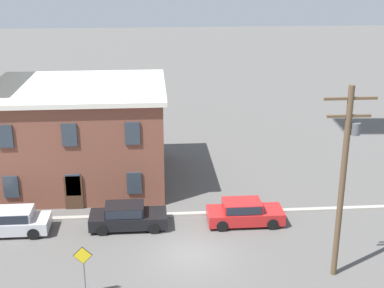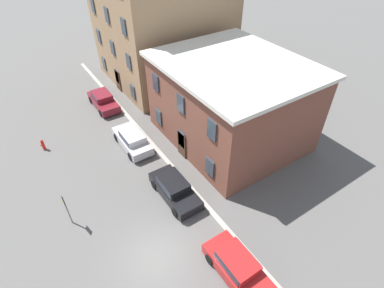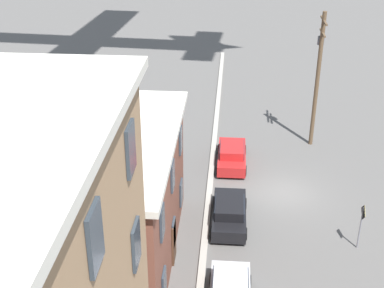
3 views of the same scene
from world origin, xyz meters
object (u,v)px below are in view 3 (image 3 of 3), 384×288
Objects in this scene: car_black at (229,212)px; utility_pole at (318,73)px; caution_sign at (362,220)px; car_red at (232,154)px.

utility_pole reaches higher than car_black.
car_black is at bearing 151.33° from utility_pole.
caution_sign is (-1.66, -6.65, 0.98)m from car_black.
caution_sign reaches higher than car_black.
utility_pole reaches higher than caution_sign.
utility_pole is (11.98, 1.01, 3.58)m from caution_sign.
caution_sign is at bearing -104.00° from car_black.
car_black and car_red have the same top height.
car_red is 1.68× the size of caution_sign.
car_black is at bearing 179.64° from car_red.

